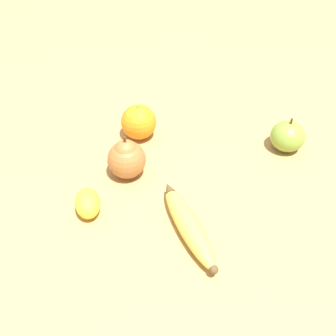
% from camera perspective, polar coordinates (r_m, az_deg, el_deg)
% --- Properties ---
extents(ground_plane, '(3.00, 3.00, 0.00)m').
position_cam_1_polar(ground_plane, '(0.85, -2.09, 0.44)').
color(ground_plane, tan).
extents(banana, '(0.19, 0.14, 0.04)m').
position_cam_1_polar(banana, '(0.71, 2.98, -8.28)').
color(banana, '#DBCC4C').
rests_on(banana, ground_plane).
extents(orange, '(0.08, 0.08, 0.08)m').
position_cam_1_polar(orange, '(0.90, -4.28, 6.67)').
color(orange, orange).
rests_on(orange, ground_plane).
extents(pear, '(0.08, 0.08, 0.10)m').
position_cam_1_polar(pear, '(0.80, -6.04, 1.45)').
color(pear, '#A36633').
rests_on(pear, ground_plane).
extents(apple, '(0.08, 0.08, 0.08)m').
position_cam_1_polar(apple, '(0.91, 16.97, 4.44)').
color(apple, olive).
rests_on(apple, ground_plane).
extents(lemon, '(0.08, 0.08, 0.05)m').
position_cam_1_polar(lemon, '(0.75, -11.59, -5.00)').
color(lemon, yellow).
rests_on(lemon, ground_plane).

